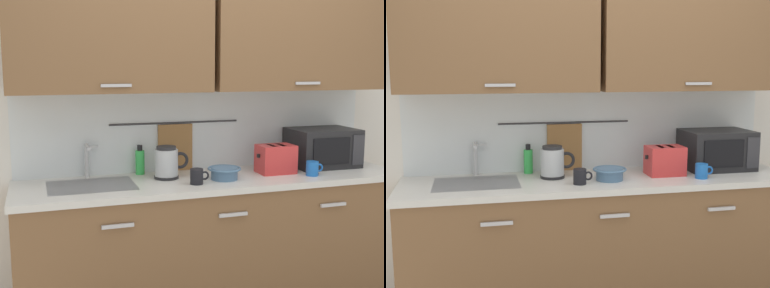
% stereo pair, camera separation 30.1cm
% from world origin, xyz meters
% --- Properties ---
extents(counter_unit, '(2.53, 0.64, 0.90)m').
position_xyz_m(counter_unit, '(-0.01, 0.30, 0.46)').
color(counter_unit, brown).
rests_on(counter_unit, ground).
extents(back_wall_assembly, '(3.70, 0.41, 2.50)m').
position_xyz_m(back_wall_assembly, '(-0.00, 0.53, 1.52)').
color(back_wall_assembly, silver).
rests_on(back_wall_assembly, ground).
extents(sink_faucet, '(0.09, 0.17, 0.22)m').
position_xyz_m(sink_faucet, '(-0.79, 0.53, 1.04)').
color(sink_faucet, '#B2B5BA').
rests_on(sink_faucet, counter_unit).
extents(microwave, '(0.46, 0.35, 0.27)m').
position_xyz_m(microwave, '(0.86, 0.41, 1.04)').
color(microwave, black).
rests_on(microwave, counter_unit).
extents(electric_kettle, '(0.23, 0.16, 0.21)m').
position_xyz_m(electric_kettle, '(-0.30, 0.36, 1.00)').
color(electric_kettle, black).
rests_on(electric_kettle, counter_unit).
extents(dish_soap_bottle, '(0.06, 0.06, 0.20)m').
position_xyz_m(dish_soap_bottle, '(-0.45, 0.53, 0.99)').
color(dish_soap_bottle, green).
rests_on(dish_soap_bottle, counter_unit).
extents(mug_near_sink, '(0.12, 0.08, 0.09)m').
position_xyz_m(mug_near_sink, '(-0.17, 0.16, 0.95)').
color(mug_near_sink, black).
rests_on(mug_near_sink, counter_unit).
extents(mixing_bowl, '(0.21, 0.21, 0.08)m').
position_xyz_m(mixing_bowl, '(0.03, 0.23, 0.94)').
color(mixing_bowl, '#4C7093').
rests_on(mixing_bowl, counter_unit).
extents(toaster, '(0.26, 0.17, 0.19)m').
position_xyz_m(toaster, '(0.43, 0.30, 1.00)').
color(toaster, red).
rests_on(toaster, counter_unit).
extents(mug_by_kettle, '(0.12, 0.08, 0.09)m').
position_xyz_m(mug_by_kettle, '(0.62, 0.15, 0.95)').
color(mug_by_kettle, blue).
rests_on(mug_by_kettle, counter_unit).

